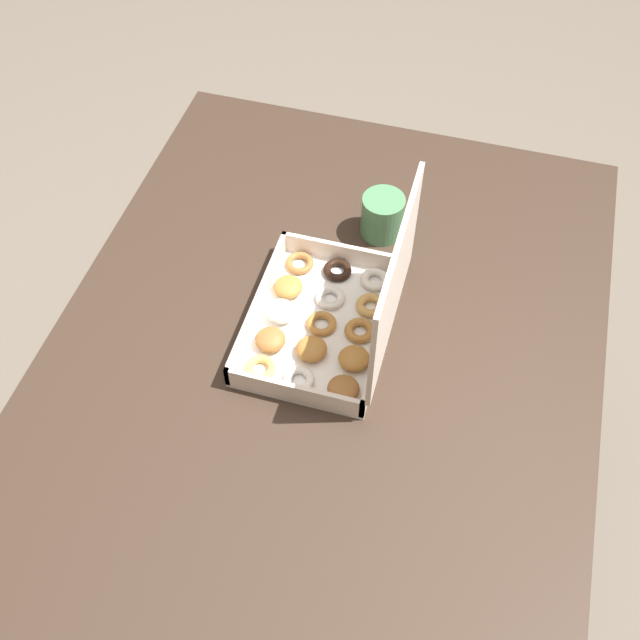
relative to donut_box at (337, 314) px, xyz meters
name	(u,v)px	position (x,y,z in m)	size (l,w,h in m)	color
ground_plane	(321,520)	(0.04, -0.01, -0.78)	(8.00, 8.00, 0.00)	#6B6054
dining_table	(322,382)	(0.04, -0.01, -0.14)	(1.19, 0.90, 0.72)	#38281E
donut_box	(337,314)	(0.00, 0.00, 0.00)	(0.31, 0.23, 0.26)	white
coffee_mug	(383,215)	(-0.25, 0.02, -0.01)	(0.08, 0.08, 0.08)	#4C8456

